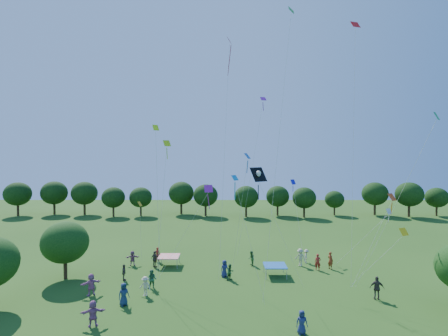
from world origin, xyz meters
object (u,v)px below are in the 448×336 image
Objects in this scene: near_tree_north at (65,242)px; tent_blue at (275,266)px; red_high_kite at (228,78)px; pirate_kite at (259,176)px; tent_red_stripe at (169,256)px.

near_tree_north reaches higher than tent_blue.
near_tree_north is at bearing -176.23° from red_high_kite.
tent_blue is at bearing 2.23° from near_tree_north.
red_high_kite is (-2.33, 7.81, 9.13)m from pirate_kite.
tent_blue is 0.23× the size of pirate_kite.
pirate_kite is (18.16, -6.77, 6.88)m from near_tree_north.
tent_red_stripe is 19.80m from red_high_kite.
near_tree_north is 0.25× the size of red_high_kite.
tent_red_stripe and tent_blue have the same top height.
tent_blue is 0.10× the size of red_high_kite.
pirate_kite reaches higher than tent_blue.
pirate_kite is 0.43× the size of red_high_kite.
red_high_kite reaches higher than near_tree_north.
tent_red_stripe is at bearing 22.42° from near_tree_north.
tent_red_stripe is (9.48, 3.91, -2.53)m from near_tree_north.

